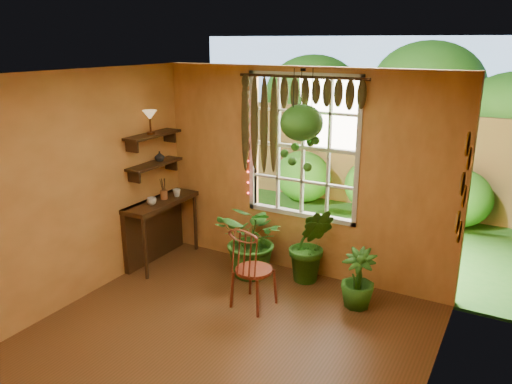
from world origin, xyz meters
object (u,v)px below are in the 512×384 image
counter_ledge (156,223)px  hanging_basket (301,128)px  potted_plant_left (254,239)px  windsor_chair (252,280)px  potted_plant_mid (311,245)px

counter_ledge → hanging_basket: size_ratio=1.01×
counter_ledge → potted_plant_left: 1.47m
potted_plant_left → hanging_basket: size_ratio=0.87×
counter_ledge → potted_plant_left: size_ratio=1.16×
windsor_chair → potted_plant_left: (-0.37, 0.71, 0.18)m
counter_ledge → windsor_chair: (1.83, -0.50, -0.22)m
counter_ledge → potted_plant_left: (1.46, 0.21, -0.03)m
potted_plant_mid → hanging_basket: 1.52m
potted_plant_left → hanging_basket: 1.61m
potted_plant_left → potted_plant_mid: (0.70, 0.22, -0.01)m
windsor_chair → potted_plant_mid: windsor_chair is taller
potted_plant_left → potted_plant_mid: 0.74m
potted_plant_mid → windsor_chair: bearing=-109.9°
potted_plant_mid → hanging_basket: size_ratio=0.85×
windsor_chair → hanging_basket: bearing=80.9°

